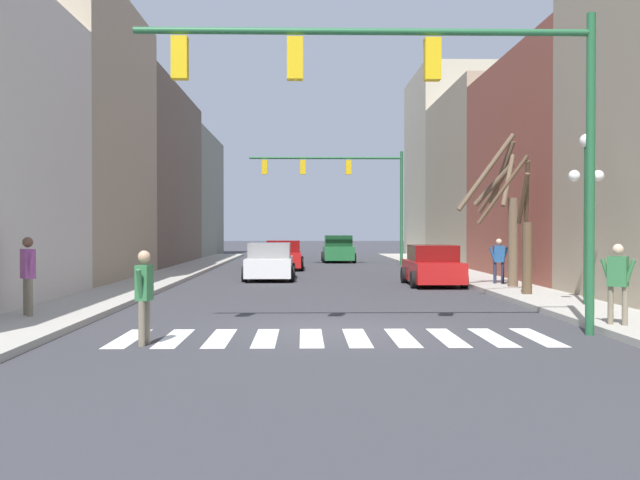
% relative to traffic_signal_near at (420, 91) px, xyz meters
% --- Properties ---
extents(ground_plane, '(240.00, 240.00, 0.00)m').
position_rel_traffic_signal_near_xyz_m(ground_plane, '(-1.73, 0.76, -4.93)').
color(ground_plane, '#38383D').
extents(sidewalk_left, '(2.26, 90.00, 0.15)m').
position_rel_traffic_signal_near_xyz_m(sidewalk_left, '(-8.32, 0.76, -4.86)').
color(sidewalk_left, '#ADA89E').
rests_on(sidewalk_left, ground_plane).
extents(sidewalk_right, '(2.26, 90.00, 0.15)m').
position_rel_traffic_signal_near_xyz_m(sidewalk_right, '(4.86, 0.76, -4.86)').
color(sidewalk_right, '#ADA89E').
rests_on(sidewalk_right, ground_plane).
extents(building_row_left, '(6.00, 56.78, 11.50)m').
position_rel_traffic_signal_near_xyz_m(building_row_left, '(-12.45, 23.46, 0.07)').
color(building_row_left, beige).
rests_on(building_row_left, ground_plane).
extents(building_row_right, '(6.00, 51.98, 13.77)m').
position_rel_traffic_signal_near_xyz_m(building_row_right, '(8.99, 20.83, 1.00)').
color(building_row_right, tan).
rests_on(building_row_right, ground_plane).
extents(crosswalk_stripes, '(8.55, 2.60, 0.01)m').
position_rel_traffic_signal_near_xyz_m(crosswalk_stripes, '(-1.73, -0.28, -4.93)').
color(crosswalk_stripes, white).
rests_on(crosswalk_stripes, ground_plane).
extents(traffic_signal_near, '(9.29, 0.28, 6.51)m').
position_rel_traffic_signal_near_xyz_m(traffic_signal_near, '(0.00, 0.00, 0.00)').
color(traffic_signal_near, '#236038').
rests_on(traffic_signal_near, ground_plane).
extents(traffic_signal_far, '(9.10, 0.28, 6.76)m').
position_rel_traffic_signal_near_xyz_m(traffic_signal_far, '(0.12, 29.23, 0.17)').
color(traffic_signal_far, '#236038').
rests_on(traffic_signal_far, ground_plane).
extents(street_lamp_right_corner, '(0.95, 0.36, 4.52)m').
position_rel_traffic_signal_near_xyz_m(street_lamp_right_corner, '(5.15, 4.61, -1.59)').
color(street_lamp_right_corner, '#1E4C2D').
rests_on(street_lamp_right_corner, sidewalk_right).
extents(car_parked_right_far, '(2.13, 4.80, 1.55)m').
position_rel_traffic_signal_near_xyz_m(car_parked_right_far, '(-3.40, 24.91, -4.20)').
color(car_parked_right_far, red).
rests_on(car_parked_right_far, ground_plane).
extents(car_driving_toward_lane, '(2.14, 4.71, 1.56)m').
position_rel_traffic_signal_near_xyz_m(car_driving_toward_lane, '(-3.78, 16.86, -4.20)').
color(car_driving_toward_lane, white).
rests_on(car_driving_toward_lane, ground_plane).
extents(car_parked_right_near, '(2.05, 4.29, 1.55)m').
position_rel_traffic_signal_near_xyz_m(car_parked_right_near, '(2.58, 13.31, -4.21)').
color(car_parked_right_near, red).
rests_on(car_parked_right_near, ground_plane).
extents(car_parked_left_mid, '(2.14, 4.89, 1.74)m').
position_rel_traffic_signal_near_xyz_m(car_parked_left_mid, '(-0.08, 33.86, -4.12)').
color(car_parked_left_mid, '#236B38').
rests_on(car_parked_left_mid, ground_plane).
extents(pedestrian_on_left_sidewalk, '(0.71, 0.23, 1.65)m').
position_rel_traffic_signal_near_xyz_m(pedestrian_on_left_sidewalk, '(4.84, 12.27, -3.81)').
color(pedestrian_on_left_sidewalk, '#282D47').
rests_on(pedestrian_on_left_sidewalk, sidewalk_right).
extents(pedestrian_waiting_at_curb, '(0.54, 0.69, 1.82)m').
position_rel_traffic_signal_near_xyz_m(pedestrian_waiting_at_curb, '(-8.70, 2.35, -3.71)').
color(pedestrian_waiting_at_curb, '#7A705B').
rests_on(pedestrian_waiting_at_curb, sidewalk_left).
extents(pedestrian_crossing_street, '(0.28, 0.76, 1.76)m').
position_rel_traffic_signal_near_xyz_m(pedestrian_crossing_street, '(-5.29, -1.12, -3.90)').
color(pedestrian_crossing_street, '#7A705B').
rests_on(pedestrian_crossing_street, ground_plane).
extents(pedestrian_near_right_corner, '(0.61, 0.54, 1.69)m').
position_rel_traffic_signal_near_xyz_m(pedestrian_near_right_corner, '(4.23, 0.43, -3.78)').
color(pedestrian_near_right_corner, '#7A705B').
rests_on(pedestrian_near_right_corner, sidewalk_right).
extents(street_tree_right_far, '(1.81, 1.12, 4.30)m').
position_rel_traffic_signal_near_xyz_m(street_tree_right_far, '(4.50, 7.99, -3.01)').
color(street_tree_right_far, brown).
rests_on(street_tree_right_far, sidewalk_right).
extents(street_tree_left_mid, '(2.22, 2.18, 5.35)m').
position_rel_traffic_signal_near_xyz_m(street_tree_left_mid, '(4.71, 10.95, -2.20)').
color(street_tree_left_mid, brown).
rests_on(street_tree_left_mid, sidewalk_right).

